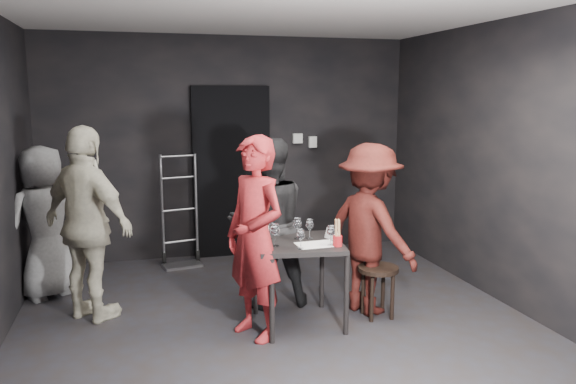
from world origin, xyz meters
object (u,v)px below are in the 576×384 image
object	(u,v)px
breadstick_cup	(338,233)
wine_bottle	(264,230)
hand_truck	(181,245)
stool	(378,276)
tasting_table	(299,252)
man_maroon	(370,225)
bystander_cream	(87,209)
bystander_grey	(45,222)
woman_black	(269,218)
server_red	(255,226)

from	to	relation	value
breadstick_cup	wine_bottle	bearing A→B (deg)	159.74
hand_truck	stool	world-z (taller)	hand_truck
tasting_table	man_maroon	size ratio (longest dim) A/B	0.46
breadstick_cup	bystander_cream	bearing A→B (deg)	157.50
hand_truck	breadstick_cup	bearing A→B (deg)	-75.26
bystander_grey	woman_black	bearing A→B (deg)	124.25
wine_bottle	breadstick_cup	size ratio (longest dim) A/B	1.35
hand_truck	woman_black	xyz separation A→B (m)	(0.71, -1.53, 0.62)
man_maroon	bystander_grey	world-z (taller)	man_maroon
bystander_cream	tasting_table	bearing A→B (deg)	-153.72
stool	bystander_grey	distance (m)	3.26
bystander_grey	breadstick_cup	xyz separation A→B (m)	(2.48, -1.55, 0.09)
tasting_table	server_red	xyz separation A→B (m)	(-0.41, -0.13, 0.29)
woman_black	man_maroon	size ratio (longest dim) A/B	1.05
hand_truck	wine_bottle	distance (m)	2.23
woman_black	wine_bottle	world-z (taller)	woman_black
bystander_grey	server_red	bearing A→B (deg)	106.50
server_red	breadstick_cup	bearing A→B (deg)	53.45
tasting_table	woman_black	bearing A→B (deg)	105.84
tasting_table	server_red	size ratio (longest dim) A/B	0.40
tasting_table	bystander_cream	xyz separation A→B (m)	(-1.76, 0.60, 0.36)
stool	wine_bottle	size ratio (longest dim) A/B	1.41
server_red	woman_black	size ratio (longest dim) A/B	1.10
bystander_cream	wine_bottle	xyz separation A→B (m)	(1.45, -0.63, -0.13)
bystander_grey	hand_truck	bearing A→B (deg)	173.56
tasting_table	bystander_cream	size ratio (longest dim) A/B	0.37
stool	breadstick_cup	distance (m)	0.70
tasting_table	man_maroon	xyz separation A→B (m)	(0.71, 0.12, 0.17)
bystander_cream	wine_bottle	world-z (taller)	bystander_cream
hand_truck	woman_black	size ratio (longest dim) A/B	0.77
hand_truck	bystander_cream	size ratio (longest dim) A/B	0.65
wine_bottle	breadstick_cup	xyz separation A→B (m)	(0.57, -0.21, -0.02)
man_maroon	wine_bottle	distance (m)	1.03
stool	woman_black	world-z (taller)	woman_black
hand_truck	man_maroon	xyz separation A→B (m)	(1.56, -1.92, 0.59)
bystander_cream	wine_bottle	distance (m)	1.58
woman_black	bystander_grey	xyz separation A→B (m)	(-2.07, 0.79, -0.09)
tasting_table	stool	bearing A→B (deg)	-2.58
server_red	woman_black	xyz separation A→B (m)	(0.27, 0.65, -0.08)
bystander_cream	woman_black	bearing A→B (deg)	-137.84
hand_truck	wine_bottle	bearing A→B (deg)	-86.66
woman_black	breadstick_cup	xyz separation A→B (m)	(0.41, -0.75, 0.01)
hand_truck	bystander_cream	world-z (taller)	bystander_cream
server_red	wine_bottle	world-z (taller)	server_red
hand_truck	breadstick_cup	xyz separation A→B (m)	(1.12, -2.28, 0.63)
server_red	bystander_grey	world-z (taller)	server_red
hand_truck	server_red	world-z (taller)	server_red
tasting_table	wine_bottle	bearing A→B (deg)	-175.93
woman_black	stool	bearing A→B (deg)	144.37
stool	tasting_table	bearing A→B (deg)	177.42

